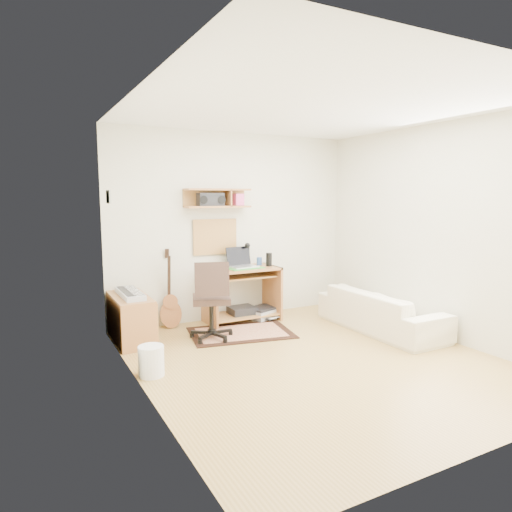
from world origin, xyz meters
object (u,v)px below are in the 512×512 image
task_chair (211,299)px  cabinet (131,319)px  printer (263,313)px  desk (242,294)px  sofa (381,304)px

task_chair → cabinet: task_chair is taller
task_chair → printer: 1.19m
cabinet → desk: bearing=6.4°
printer → sofa: size_ratio=0.23×
task_chair → printer: bearing=47.0°
cabinet → sofa: 3.15m
sofa → printer: bearing=41.8°
desk → cabinet: (-1.57, -0.18, -0.10)m
task_chair → printer: (1.00, 0.52, -0.41)m
desk → sofa: bearing=-41.6°
desk → printer: bearing=-5.5°
desk → sofa: 1.87m
desk → printer: (0.31, -0.03, -0.29)m
sofa → cabinet: bearing=70.2°
desk → cabinet: desk is taller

